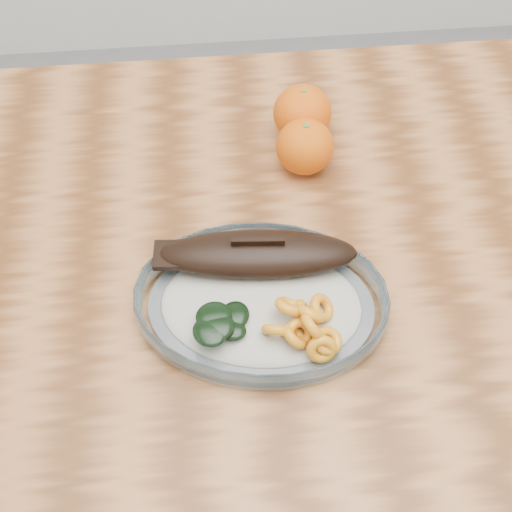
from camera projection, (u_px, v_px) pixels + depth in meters
name	position (u px, v px, depth m)	size (l,w,h in m)	color
ground	(307.00, 462.00, 1.38)	(3.00, 3.00, 0.00)	slate
dining_table	(339.00, 299.00, 0.85)	(1.20, 0.80, 0.75)	brown
plated_meal	(261.00, 298.00, 0.71)	(0.58, 0.58, 0.08)	white
orange_left	(305.00, 147.00, 0.83)	(0.08, 0.08, 0.08)	#E54504
orange_right	(302.00, 113.00, 0.86)	(0.08, 0.08, 0.08)	#E54504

